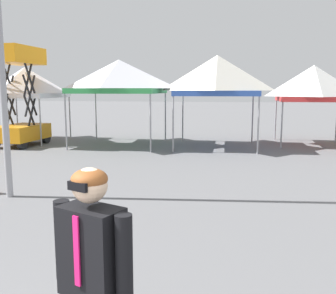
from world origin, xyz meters
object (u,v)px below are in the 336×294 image
(person_foreground, at_px, (93,278))
(canopy_tent_behind_right, at_px, (119,77))
(scissor_lift, at_px, (20,116))
(canopy_tent_behind_left, at_px, (217,76))
(canopy_tent_center, at_px, (26,82))
(canopy_tent_far_left, at_px, (313,83))

(person_foreground, bearing_deg, canopy_tent_behind_right, 106.85)
(person_foreground, bearing_deg, scissor_lift, 123.58)
(canopy_tent_behind_right, xyz_separation_m, person_foreground, (3.80, -12.55, -1.76))
(canopy_tent_behind_left, xyz_separation_m, person_foreground, (-0.13, -12.71, -1.78))
(canopy_tent_behind_left, bearing_deg, scissor_lift, -172.07)
(canopy_tent_behind_left, relative_size, scissor_lift, 0.91)
(canopy_tent_center, xyz_separation_m, scissor_lift, (0.53, -1.40, -1.38))
(scissor_lift, relative_size, person_foreground, 2.22)
(person_foreground, bearing_deg, canopy_tent_behind_left, 89.40)
(canopy_tent_behind_right, distance_m, canopy_tent_far_left, 7.91)
(canopy_tent_center, height_order, canopy_tent_far_left, canopy_tent_far_left)
(canopy_tent_center, height_order, person_foreground, canopy_tent_center)
(canopy_tent_far_left, height_order, scissor_lift, scissor_lift)
(canopy_tent_behind_left, distance_m, person_foreground, 12.83)
(canopy_tent_far_left, bearing_deg, person_foreground, -105.81)
(scissor_lift, height_order, person_foreground, scissor_lift)
(canopy_tent_behind_left, xyz_separation_m, scissor_lift, (-7.85, -1.09, -1.61))
(canopy_tent_far_left, xyz_separation_m, person_foreground, (-3.97, -14.01, -1.49))
(canopy_tent_center, relative_size, canopy_tent_behind_right, 0.93)
(canopy_tent_behind_left, distance_m, scissor_lift, 8.08)
(person_foreground, bearing_deg, canopy_tent_center, 122.33)
(canopy_tent_center, xyz_separation_m, canopy_tent_behind_left, (8.37, -0.31, 0.23))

